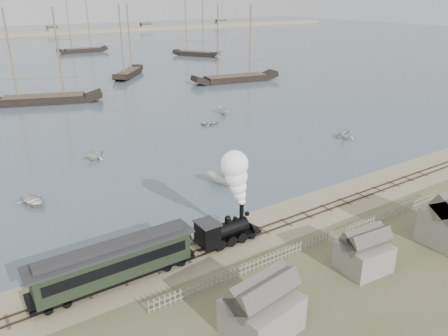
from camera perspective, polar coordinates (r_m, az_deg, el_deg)
ground at (r=46.93m, az=4.63°, el=-6.80°), size 600.00×600.00×0.00m
harbor_water at (r=204.92m, az=-27.05°, el=13.28°), size 600.00×336.00×0.06m
rail_track at (r=45.57m, az=6.20°, el=-7.74°), size 120.00×1.80×0.16m
picket_fence_west at (r=38.83m, az=3.42°, el=-13.50°), size 19.00×0.10×1.20m
picket_fence_east at (r=50.82m, az=21.26°, el=-5.97°), size 15.00×0.10×1.20m
shed_left at (r=33.46m, az=4.89°, el=-20.36°), size 5.00×4.00×4.10m
shed_mid at (r=41.05m, az=17.56°, el=-12.45°), size 4.00×3.50×3.60m
locomotive at (r=41.20m, az=1.55°, el=-4.62°), size 7.08×2.64×8.83m
passenger_coach at (r=37.43m, az=-14.16°, el=-11.78°), size 13.83×2.67×3.36m
beached_dinghy at (r=43.29m, az=-3.72°, el=-8.74°), size 3.93×4.83×0.88m
rowboat_0 at (r=54.35m, az=-23.64°, el=-3.96°), size 4.65×3.87×0.83m
rowboat_1 at (r=65.74m, az=-16.52°, el=1.79°), size 3.64×3.92×1.69m
rowboat_2 at (r=54.66m, az=-0.60°, el=-1.48°), size 4.06×2.91×1.47m
rowboat_3 at (r=80.37m, az=-1.79°, el=5.93°), size 2.82×3.66×0.70m
rowboat_4 at (r=75.18m, az=15.60°, el=4.44°), size 4.22×4.43×1.83m
rowboat_5 at (r=87.58m, az=-0.14°, el=7.53°), size 3.98×2.31×1.44m
schooner_2 at (r=102.70m, az=-23.18°, el=13.23°), size 25.07×13.45×20.00m
schooner_3 at (r=130.76m, az=-12.68°, el=15.91°), size 15.00×16.97×20.00m
schooner_4 at (r=119.94m, az=1.58°, el=15.91°), size 25.08×9.59×20.00m
schooner_5 at (r=172.45m, az=-3.78°, el=17.69°), size 13.72×18.03×20.00m
schooner_8 at (r=191.43m, az=-18.30°, el=17.10°), size 20.05×5.50×20.00m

